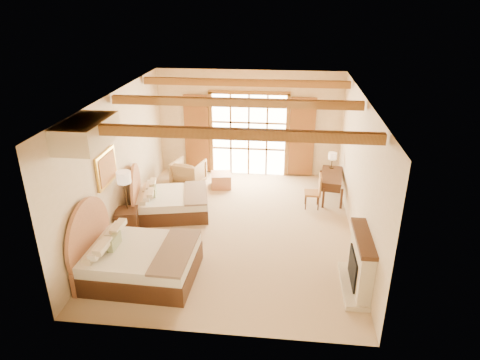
# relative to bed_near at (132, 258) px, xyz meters

# --- Properties ---
(floor) EXTENTS (7.00, 7.00, 0.00)m
(floor) POSITION_rel_bed_near_xyz_m (1.79, 2.10, -0.43)
(floor) COLOR tan
(floor) RESTS_ON ground
(wall_back) EXTENTS (5.50, 0.00, 5.50)m
(wall_back) POSITION_rel_bed_near_xyz_m (1.79, 5.60, 1.17)
(wall_back) COLOR beige
(wall_back) RESTS_ON ground
(wall_left) EXTENTS (0.00, 7.00, 7.00)m
(wall_left) POSITION_rel_bed_near_xyz_m (-0.96, 2.10, 1.17)
(wall_left) COLOR beige
(wall_left) RESTS_ON ground
(wall_right) EXTENTS (0.00, 7.00, 7.00)m
(wall_right) POSITION_rel_bed_near_xyz_m (4.54, 2.10, 1.17)
(wall_right) COLOR beige
(wall_right) RESTS_ON ground
(ceiling) EXTENTS (7.00, 7.00, 0.00)m
(ceiling) POSITION_rel_bed_near_xyz_m (1.79, 2.10, 2.77)
(ceiling) COLOR #BA753C
(ceiling) RESTS_ON ground
(ceiling_beams) EXTENTS (5.39, 4.60, 0.18)m
(ceiling_beams) POSITION_rel_bed_near_xyz_m (1.79, 2.10, 2.65)
(ceiling_beams) COLOR olive
(ceiling_beams) RESTS_ON ceiling
(french_doors) EXTENTS (3.95, 0.08, 2.60)m
(french_doors) POSITION_rel_bed_near_xyz_m (1.79, 5.54, 0.82)
(french_doors) COLOR white
(french_doors) RESTS_ON ground
(fireplace) EXTENTS (0.46, 1.40, 1.16)m
(fireplace) POSITION_rel_bed_near_xyz_m (4.39, 0.10, 0.08)
(fireplace) COLOR beige
(fireplace) RESTS_ON ground
(painting) EXTENTS (0.06, 0.95, 0.75)m
(painting) POSITION_rel_bed_near_xyz_m (-0.91, 1.35, 1.32)
(painting) COLOR gold
(painting) RESTS_ON wall_left
(canopy_valance) EXTENTS (0.70, 1.40, 0.45)m
(canopy_valance) POSITION_rel_bed_near_xyz_m (-0.61, 0.10, 2.52)
(canopy_valance) COLOR beige
(canopy_valance) RESTS_ON ceiling
(bed_near) EXTENTS (2.19, 1.69, 1.42)m
(bed_near) POSITION_rel_bed_near_xyz_m (0.00, 0.00, 0.00)
(bed_near) COLOR #472818
(bed_near) RESTS_ON floor
(bed_far) EXTENTS (2.09, 1.73, 1.20)m
(bed_far) POSITION_rel_bed_near_xyz_m (-0.05, 2.68, -0.06)
(bed_far) COLOR #472818
(bed_far) RESTS_ON floor
(nightstand) EXTENTS (0.60, 0.60, 0.60)m
(nightstand) POSITION_rel_bed_near_xyz_m (-0.71, 1.63, -0.13)
(nightstand) COLOR #472818
(nightstand) RESTS_ON floor
(floor_lamp) EXTENTS (0.32, 0.32, 1.52)m
(floor_lamp) POSITION_rel_bed_near_xyz_m (-0.71, 1.72, 0.86)
(floor_lamp) COLOR #342717
(floor_lamp) RESTS_ON floor
(armchair) EXTENTS (1.01, 1.03, 0.77)m
(armchair) POSITION_rel_bed_near_xyz_m (0.13, 4.47, -0.04)
(armchair) COLOR #A17E4E
(armchair) RESTS_ON floor
(ottoman) EXTENTS (0.66, 0.66, 0.41)m
(ottoman) POSITION_rel_bed_near_xyz_m (1.09, 4.47, -0.22)
(ottoman) COLOR #C07C53
(ottoman) RESTS_ON floor
(desk) EXTENTS (0.73, 1.38, 0.71)m
(desk) POSITION_rel_bed_near_xyz_m (4.19, 4.05, -0.05)
(desk) COLOR #472818
(desk) RESTS_ON floor
(desk_chair) EXTENTS (0.41, 0.41, 0.93)m
(desk_chair) POSITION_rel_bed_near_xyz_m (3.69, 3.43, -0.14)
(desk_chair) COLOR olive
(desk_chair) RESTS_ON floor
(desk_lamp) EXTENTS (0.22, 0.22, 0.45)m
(desk_lamp) POSITION_rel_bed_near_xyz_m (4.22, 4.52, 0.62)
(desk_lamp) COLOR #342717
(desk_lamp) RESTS_ON desk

